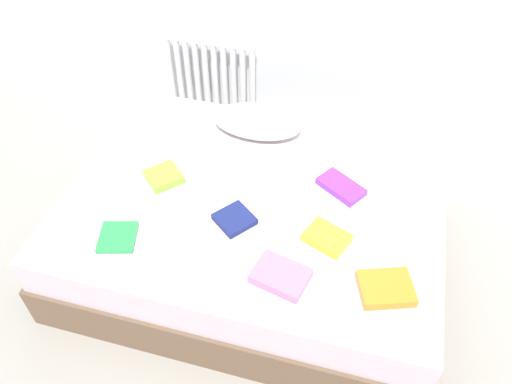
% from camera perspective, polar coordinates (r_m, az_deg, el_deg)
% --- Properties ---
extents(ground_plane, '(8.00, 8.00, 0.00)m').
position_cam_1_polar(ground_plane, '(3.06, -0.25, -6.97)').
color(ground_plane, '#9E998E').
extents(bed, '(2.00, 1.50, 0.50)m').
position_cam_1_polar(bed, '(2.86, -0.26, -3.96)').
color(bed, brown).
rests_on(bed, ground).
extents(radiator, '(0.67, 0.04, 0.58)m').
position_cam_1_polar(radiator, '(3.80, -5.11, 12.85)').
color(radiator, white).
rests_on(radiator, ground).
extents(pillow, '(0.54, 0.30, 0.14)m').
position_cam_1_polar(pillow, '(3.04, 0.11, 7.92)').
color(pillow, white).
rests_on(pillow, bed).
extents(textbook_green, '(0.22, 0.23, 0.02)m').
position_cam_1_polar(textbook_green, '(2.57, -15.24, -4.90)').
color(textbook_green, green).
rests_on(textbook_green, bed).
extents(textbook_orange, '(0.28, 0.25, 0.05)m').
position_cam_1_polar(textbook_orange, '(2.36, 14.35, -10.42)').
color(textbook_orange, orange).
rests_on(textbook_orange, bed).
extents(textbook_yellow, '(0.25, 0.22, 0.05)m').
position_cam_1_polar(textbook_yellow, '(2.48, 7.95, -5.10)').
color(textbook_yellow, yellow).
rests_on(textbook_yellow, bed).
extents(textbook_pink, '(0.28, 0.23, 0.05)m').
position_cam_1_polar(textbook_pink, '(2.32, 2.77, -9.36)').
color(textbook_pink, pink).
rests_on(textbook_pink, bed).
extents(textbook_navy, '(0.24, 0.24, 0.03)m').
position_cam_1_polar(textbook_navy, '(2.55, -2.42, -3.05)').
color(textbook_navy, navy).
rests_on(textbook_navy, bed).
extents(textbook_lime, '(0.24, 0.24, 0.04)m').
position_cam_1_polar(textbook_lime, '(2.79, -10.30, 1.71)').
color(textbook_lime, '#8CC638').
rests_on(textbook_lime, bed).
extents(textbook_white, '(0.27, 0.21, 0.05)m').
position_cam_1_polar(textbook_white, '(2.73, 1.02, 1.37)').
color(textbook_white, white).
rests_on(textbook_white, bed).
extents(textbook_purple, '(0.28, 0.25, 0.04)m').
position_cam_1_polar(textbook_purple, '(2.73, 9.51, 0.59)').
color(textbook_purple, purple).
rests_on(textbook_purple, bed).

